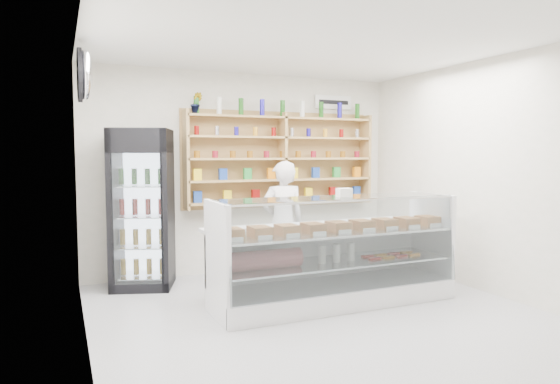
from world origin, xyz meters
name	(u,v)px	position (x,y,z in m)	size (l,w,h in m)	color
room	(334,181)	(0.00, 0.00, 1.40)	(5.00, 5.00, 5.00)	#B9B9BF
display_counter	(334,273)	(0.33, 0.57, 0.34)	(2.75, 0.82, 1.20)	white
shop_worker	(283,222)	(0.17, 1.60, 0.79)	(0.57, 0.38, 1.58)	silver
drinks_cooler	(143,208)	(-1.50, 2.14, 0.99)	(0.90, 0.88, 1.97)	black
wall_shelving	(283,159)	(0.50, 2.34, 1.59)	(2.84, 0.28, 1.33)	tan
potted_plant	(196,103)	(-0.75, 2.34, 2.34)	(0.16, 0.13, 0.28)	#1E6626
security_mirror	(85,75)	(-2.17, 1.20, 2.45)	(0.15, 0.50, 0.50)	silver
wall_sign	(333,102)	(1.40, 2.47, 2.45)	(0.62, 0.03, 0.20)	white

